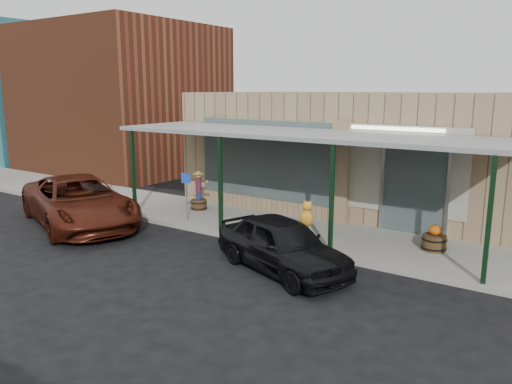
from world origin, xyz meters
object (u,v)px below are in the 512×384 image
Objects in this scene: barrel_scarecrow at (199,196)px; handicap_sign at (186,190)px; parked_sedan at (282,244)px; car_maroon at (79,202)px; barrel_pumpkin at (434,241)px.

handicap_sign reaches higher than barrel_scarecrow.
barrel_scarecrow is 0.90× the size of handicap_sign.
handicap_sign reaches higher than parked_sedan.
handicap_sign reaches higher than car_maroon.
barrel_pumpkin is at bearing -4.09° from barrel_scarecrow.
handicap_sign is 5.11m from parked_sedan.
barrel_pumpkin is 0.15× the size of car_maroon.
parked_sedan is (5.36, -3.18, 0.05)m from barrel_scarecrow.
barrel_pumpkin is (8.10, 0.04, -0.21)m from barrel_scarecrow.
parked_sedan reaches higher than barrel_pumpkin.
parked_sedan is at bearing -67.37° from car_maroon.
parked_sedan is at bearing -35.06° from barrel_scarecrow.
car_maroon reaches higher than barrel_scarecrow.
barrel_scarecrow reaches higher than barrel_pumpkin.
parked_sedan reaches higher than barrel_scarecrow.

